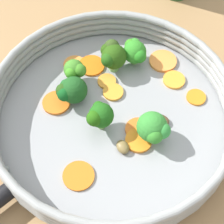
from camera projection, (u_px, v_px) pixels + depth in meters
ground_plane at (112, 122)px, 0.56m from camera, size 4.00×4.00×0.00m
skillet at (112, 120)px, 0.56m from camera, size 0.34×0.34×0.01m
skillet_rim_wall at (112, 108)px, 0.53m from camera, size 0.35×0.35×0.05m
skillet_rivet_left at (6, 169)px, 0.50m from camera, size 0.01×0.01×0.01m
skillet_rivet_right at (34, 203)px, 0.48m from camera, size 0.01×0.01×0.01m
carrot_slice_0 at (79, 176)px, 0.50m from camera, size 0.06×0.06×0.00m
carrot_slice_1 at (139, 140)px, 0.53m from camera, size 0.05×0.05×0.01m
carrot_slice_2 at (92, 66)px, 0.60m from camera, size 0.06×0.06×0.00m
carrot_slice_3 at (140, 127)px, 0.54m from camera, size 0.04×0.04×0.01m
carrot_slice_4 at (174, 80)px, 0.59m from camera, size 0.05×0.05×0.00m
carrot_slice_5 at (113, 92)px, 0.57m from camera, size 0.04×0.04×0.00m
carrot_slice_6 at (56, 103)px, 0.56m from camera, size 0.05×0.05×0.00m
carrot_slice_7 at (163, 61)px, 0.61m from camera, size 0.06×0.06×0.01m
carrot_slice_8 at (196, 97)px, 0.57m from camera, size 0.03×0.03×0.00m
carrot_slice_9 at (74, 64)px, 0.60m from camera, size 0.05×0.05×0.00m
carrot_slice_10 at (107, 81)px, 0.58m from camera, size 0.03×0.03×0.00m
broccoli_floret_0 at (154, 128)px, 0.51m from camera, size 0.05×0.04×0.05m
broccoli_floret_1 at (135, 51)px, 0.59m from camera, size 0.04×0.04×0.04m
broccoli_floret_2 at (100, 115)px, 0.52m from camera, size 0.04×0.04×0.05m
broccoli_floret_3 at (71, 91)px, 0.55m from camera, size 0.04×0.04×0.04m
broccoli_floret_4 at (75, 70)px, 0.56m from camera, size 0.04×0.04×0.04m
broccoli_floret_5 at (112, 55)px, 0.58m from camera, size 0.04×0.05×0.05m
mushroom_piece_0 at (160, 120)px, 0.54m from camera, size 0.03×0.03×0.01m
mushroom_piece_1 at (123, 147)px, 0.52m from camera, size 0.03×0.03×0.01m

